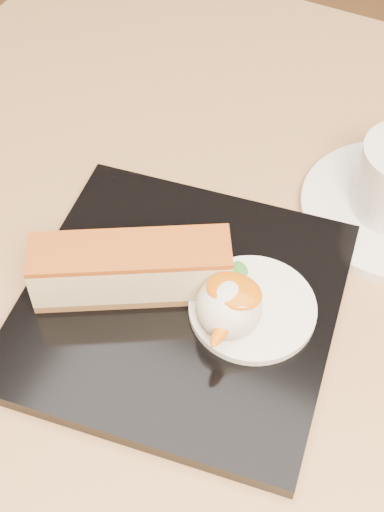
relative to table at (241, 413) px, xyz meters
The scene contains 7 objects.
table is the anchor object (origin of this frame).
dessert_plate 0.17m from the table, 159.47° to the right, with size 0.22×0.22×0.01m, color black.
cheesecake 0.21m from the table, 164.44° to the right, with size 0.14×0.10×0.04m.
cream_smear 0.17m from the table, 80.11° to the right, with size 0.09×0.09×0.01m, color white.
ice_cream_scoop 0.19m from the table, 111.78° to the right, with size 0.05×0.05×0.05m, color white.
mango_sauce 0.21m from the table, 108.97° to the right, with size 0.04×0.03×0.01m, color #DC6606.
mint_sprig 0.18m from the table, 143.96° to the left, with size 0.03×0.02×0.00m.
Camera 1 is at (0.09, -0.28, 1.15)m, focal length 50.00 mm.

